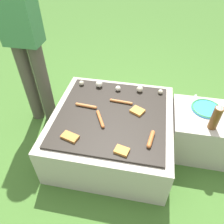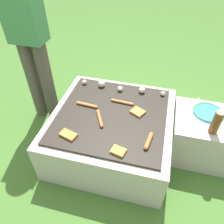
# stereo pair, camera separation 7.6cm
# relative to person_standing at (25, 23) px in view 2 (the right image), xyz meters

# --- Properties ---
(ground_plane) EXTENTS (14.00, 14.00, 0.00)m
(ground_plane) POSITION_rel_person_standing_xyz_m (0.74, -0.25, -0.92)
(ground_plane) COLOR #3D6628
(grill) EXTENTS (0.94, 0.94, 0.38)m
(grill) POSITION_rel_person_standing_xyz_m (0.74, -0.25, -0.73)
(grill) COLOR #B2AA9E
(grill) RESTS_ON ground_plane
(side_ledge) EXTENTS (0.49, 0.45, 0.38)m
(side_ledge) POSITION_rel_person_standing_xyz_m (1.46, -0.12, -0.73)
(side_ledge) COLOR #B2AA9E
(side_ledge) RESTS_ON ground_plane
(person_standing) EXTENTS (0.28, 0.21, 1.61)m
(person_standing) POSITION_rel_person_standing_xyz_m (0.00, 0.00, 0.00)
(person_standing) COLOR #4C473D
(person_standing) RESTS_ON ground_plane
(sausage_front_right) EXTENTS (0.19, 0.03, 0.02)m
(sausage_front_right) POSITION_rel_person_standing_xyz_m (0.79, -0.10, -0.53)
(sausage_front_right) COLOR #C6753D
(sausage_front_right) RESTS_ON grill
(sausage_back_right) EXTENTS (0.18, 0.04, 0.02)m
(sausage_back_right) POSITION_rel_person_standing_xyz_m (0.52, -0.21, -0.53)
(sausage_back_right) COLOR #C6753D
(sausage_back_right) RESTS_ON grill
(sausage_mid_right) EXTENTS (0.05, 0.16, 0.03)m
(sausage_mid_right) POSITION_rel_person_standing_xyz_m (1.05, -0.46, -0.52)
(sausage_mid_right) COLOR #B7602D
(sausage_mid_right) RESTS_ON grill
(sausage_front_center) EXTENTS (0.10, 0.17, 0.02)m
(sausage_front_center) POSITION_rel_person_standing_xyz_m (0.67, -0.33, -0.53)
(sausage_front_center) COLOR #B7602D
(sausage_front_center) RESTS_ON grill
(bread_slice_right) EXTENTS (0.12, 0.12, 0.02)m
(bread_slice_right) POSITION_rel_person_standing_xyz_m (0.93, -0.19, -0.53)
(bread_slice_right) COLOR #D18438
(bread_slice_right) RESTS_ON grill
(bread_slice_center) EXTENTS (0.10, 0.09, 0.02)m
(bread_slice_center) POSITION_rel_person_standing_xyz_m (0.87, -0.59, -0.53)
(bread_slice_center) COLOR #D18438
(bread_slice_center) RESTS_ON grill
(bread_slice_left) EXTENTS (0.13, 0.10, 0.02)m
(bread_slice_left) POSITION_rel_person_standing_xyz_m (0.50, -0.54, -0.53)
(bread_slice_left) COLOR #B27033
(bread_slice_left) RESTS_ON grill
(mushroom_row) EXTENTS (0.74, 0.08, 0.06)m
(mushroom_row) POSITION_rel_person_standing_xyz_m (0.71, 0.08, -0.51)
(mushroom_row) COLOR beige
(mushroom_row) RESTS_ON grill
(plate_colorful) EXTENTS (0.23, 0.23, 0.02)m
(plate_colorful) POSITION_rel_person_standing_xyz_m (1.46, -0.05, -0.53)
(plate_colorful) COLOR #338CCC
(plate_colorful) RESTS_ON side_ledge
(condiment_bottle) EXTENTS (0.06, 0.06, 0.22)m
(condiment_bottle) POSITION_rel_person_standing_xyz_m (1.47, -0.25, -0.43)
(condiment_bottle) COLOR brown
(condiment_bottle) RESTS_ON side_ledge
(fork_utensil) EXTENTS (0.11, 0.16, 0.01)m
(fork_utensil) POSITION_rel_person_standing_xyz_m (1.43, 0.05, -0.53)
(fork_utensil) COLOR silver
(fork_utensil) RESTS_ON side_ledge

